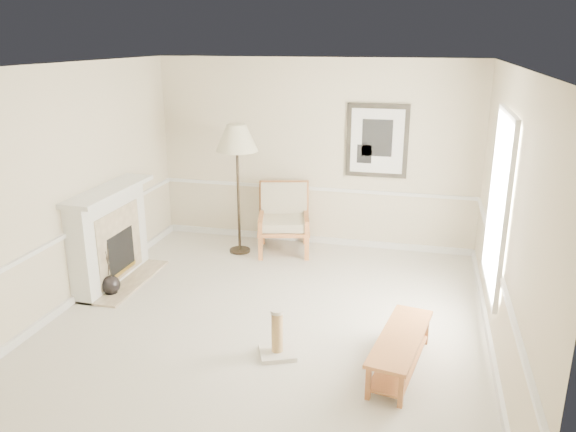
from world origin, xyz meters
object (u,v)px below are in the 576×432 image
object	(u,v)px
floor_lamp	(237,142)
bench	(400,347)
floor_vase	(111,285)
armchair	(284,215)
scratching_post	(277,341)

from	to	relation	value
floor_lamp	bench	bearing A→B (deg)	-46.29
floor_vase	armchair	xyz separation A→B (m)	(1.76, 2.14, 0.43)
floor_vase	armchair	distance (m)	2.80
bench	scratching_post	world-z (taller)	scratching_post
armchair	floor_lamp	bearing A→B (deg)	-170.29
floor_lamp	scratching_post	xyz separation A→B (m)	(1.33, -2.74, -1.56)
floor_lamp	bench	size ratio (longest dim) A/B	1.45
floor_vase	scratching_post	bearing A→B (deg)	-19.58
floor_vase	scratching_post	distance (m)	2.60
armchair	scratching_post	distance (m)	3.12
armchair	bench	xyz separation A→B (m)	(1.95, -2.98, -0.31)
armchair	bench	bearing A→B (deg)	-70.53
bench	floor_lamp	bearing A→B (deg)	133.71
floor_lamp	armchair	bearing A→B (deg)	23.42
floor_vase	scratching_post	size ratio (longest dim) A/B	1.38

